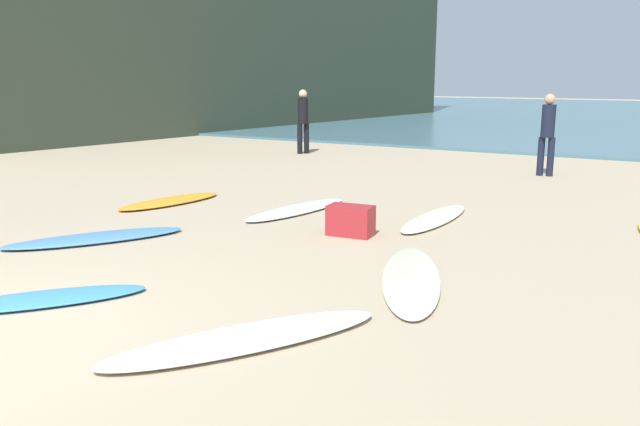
{
  "coord_description": "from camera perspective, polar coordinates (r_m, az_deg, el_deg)",
  "views": [
    {
      "loc": [
        5.02,
        -2.61,
        2.09
      ],
      "look_at": [
        0.85,
        4.6,
        0.3
      ],
      "focal_mm": 36.04,
      "sensor_mm": 36.0,
      "label": 1
    }
  ],
  "objects": [
    {
      "name": "ocean_water",
      "position": [
        37.88,
        22.66,
        8.13
      ],
      "size": [
        120.0,
        40.0,
        0.08
      ],
      "primitive_type": "cube",
      "color": "slate",
      "rests_on": "ground_plane"
    },
    {
      "name": "surfboard_0",
      "position": [
        8.77,
        -19.33,
        -2.1
      ],
      "size": [
        1.69,
        2.21,
        0.08
      ],
      "primitive_type": "ellipsoid",
      "rotation": [
        0.0,
        0.0,
        2.58
      ],
      "color": "#5591D4",
      "rests_on": "ground_plane"
    },
    {
      "name": "surfboard_2",
      "position": [
        10.97,
        -13.16,
        1.04
      ],
      "size": [
        0.92,
        2.03,
        0.08
      ],
      "primitive_type": "ellipsoid",
      "rotation": [
        0.0,
        0.0,
        2.97
      ],
      "color": "orange",
      "rests_on": "ground_plane"
    },
    {
      "name": "surfboard_3",
      "position": [
        5.24,
        -6.64,
        -10.99
      ],
      "size": [
        1.71,
        2.3,
        0.09
      ],
      "primitive_type": "ellipsoid",
      "rotation": [
        0.0,
        0.0,
        -0.55
      ],
      "color": "white",
      "rests_on": "ground_plane"
    },
    {
      "name": "surfboard_4",
      "position": [
        6.76,
        8.09,
        -5.75
      ],
      "size": [
        1.47,
        2.46,
        0.06
      ],
      "primitive_type": "ellipsoid",
      "rotation": [
        0.0,
        0.0,
        3.53
      ],
      "color": "#EBE8C7",
      "rests_on": "ground_plane"
    },
    {
      "name": "surfboard_6",
      "position": [
        10.05,
        -2.07,
        0.33
      ],
      "size": [
        0.89,
        2.29,
        0.07
      ],
      "primitive_type": "ellipsoid",
      "rotation": [
        0.0,
        0.0,
        2.99
      ],
      "color": "white",
      "rests_on": "ground_plane"
    },
    {
      "name": "surfboard_7",
      "position": [
        9.59,
        10.15,
        -0.44
      ],
      "size": [
        0.54,
        2.23,
        0.07
      ],
      "primitive_type": "ellipsoid",
      "rotation": [
        0.0,
        0.0,
        3.13
      ],
      "color": "#ECE3C2",
      "rests_on": "ground_plane"
    },
    {
      "name": "surfboard_8",
      "position": [
        6.62,
        -23.6,
        -7.03
      ],
      "size": [
        1.6,
        1.82,
        0.07
      ],
      "primitive_type": "ellipsoid",
      "rotation": [
        0.0,
        0.0,
        -0.68
      ],
      "color": "#4290D8",
      "rests_on": "ground_plane"
    },
    {
      "name": "beachgoer_near",
      "position": [
        14.34,
        19.55,
        6.91
      ],
      "size": [
        0.34,
        0.29,
        1.71
      ],
      "rotation": [
        0.0,
        0.0,
        3.16
      ],
      "color": "#191E33",
      "rests_on": "ground_plane"
    },
    {
      "name": "beachgoer_mid",
      "position": [
        17.47,
        -1.51,
        8.41
      ],
      "size": [
        0.39,
        0.39,
        1.71
      ],
      "rotation": [
        0.0,
        0.0,
        0.96
      ],
      "color": "black",
      "rests_on": "ground_plane"
    },
    {
      "name": "beach_cooler",
      "position": [
        8.52,
        2.73,
        -0.67
      ],
      "size": [
        0.62,
        0.37,
        0.41
      ],
      "primitive_type": "cube",
      "rotation": [
        0.0,
        0.0,
        0.08
      ],
      "color": "#B2282D",
      "rests_on": "ground_plane"
    }
  ]
}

